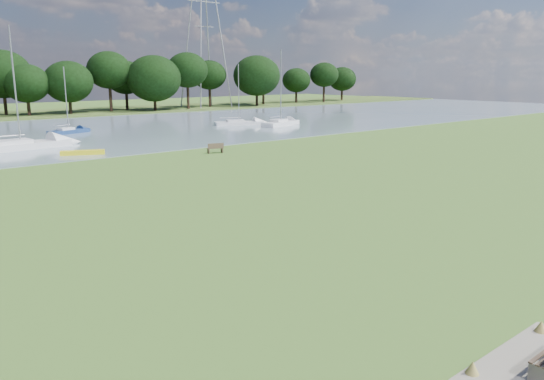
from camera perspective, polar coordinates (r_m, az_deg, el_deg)
ground at (r=22.15m, az=-6.73°, el=-4.69°), size 220.00×220.00×0.00m
riverbank_bench at (r=44.35m, az=-6.11°, el=4.50°), size 1.43×0.75×0.84m
kayak at (r=45.69m, az=-19.70°, el=3.82°), size 3.45×2.12×0.34m
sailboat_1 at (r=68.44m, az=-3.63°, el=7.33°), size 6.29×4.02×7.64m
sailboat_2 at (r=62.35m, az=-21.07°, el=6.07°), size 4.88×2.88×7.15m
sailboat_5 at (r=51.05m, az=-25.53°, el=4.55°), size 8.47×3.29×10.34m
sailboat_6 at (r=67.18m, az=0.91°, el=7.37°), size 6.60×3.57×9.26m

